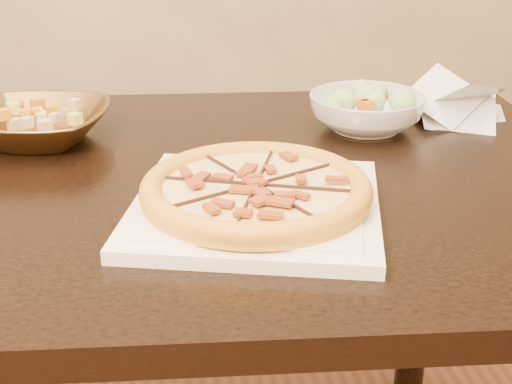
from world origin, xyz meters
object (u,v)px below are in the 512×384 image
bronze_bowl (37,125)px  salad_bowl (366,112)px  dining_table (158,237)px  pizza (256,189)px  plate (256,206)px

bronze_bowl → salad_bowl: 0.55m
dining_table → salad_bowl: size_ratio=7.15×
dining_table → pizza: size_ratio=4.74×
plate → salad_bowl: size_ratio=1.96×
bronze_bowl → plate: bearing=-47.1°
plate → pizza: size_ratio=1.30×
plate → bronze_bowl: (-0.31, 0.33, 0.02)m
plate → dining_table: bearing=127.8°
plate → bronze_bowl: size_ratio=1.67×
dining_table → plate: bearing=-52.2°
plate → bronze_bowl: 0.46m
dining_table → bronze_bowl: 0.29m
pizza → bronze_bowl: bearing=132.9°
pizza → salad_bowl: 0.39m
dining_table → plate: (0.13, -0.16, 0.12)m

